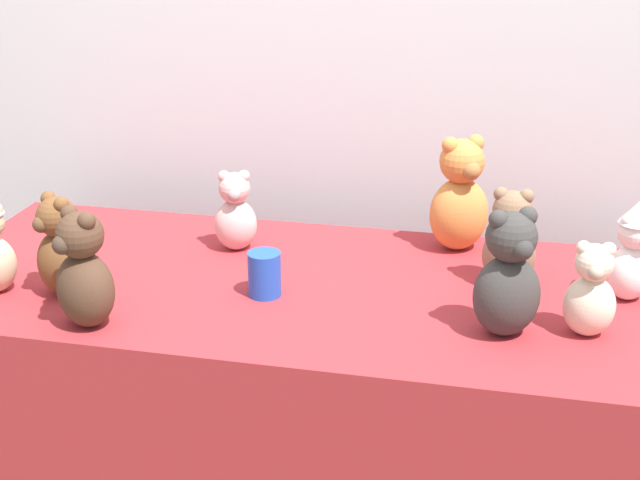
{
  "coord_description": "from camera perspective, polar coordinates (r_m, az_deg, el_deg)",
  "views": [
    {
      "loc": [
        0.43,
        -1.73,
        1.65
      ],
      "look_at": [
        0.0,
        0.25,
        0.84
      ],
      "focal_mm": 50.57,
      "sensor_mm": 36.0,
      "label": 1
    }
  ],
  "objects": [
    {
      "name": "wall_back",
      "position": [
        2.7,
        3.1,
        14.42
      ],
      "size": [
        7.0,
        0.08,
        2.6
      ],
      "primitive_type": "cube",
      "color": "silver",
      "rests_on": "ground_plane"
    },
    {
      "name": "display_table",
      "position": [
        2.41,
        0.0,
        -10.61
      ],
      "size": [
        2.0,
        0.82,
        0.72
      ],
      "primitive_type": "cube",
      "color": "maroon",
      "rests_on": "ground_plane"
    },
    {
      "name": "teddy_bear_mocha",
      "position": [
        2.23,
        11.93,
        -0.07
      ],
      "size": [
        0.13,
        0.12,
        0.25
      ],
      "rotation": [
        0.0,
        0.0,
        -0.04
      ],
      "color": "#7F6047",
      "rests_on": "display_table"
    },
    {
      "name": "teddy_bear_ginger",
      "position": [
        2.43,
        8.85,
        2.68
      ],
      "size": [
        0.21,
        0.2,
        0.32
      ],
      "rotation": [
        0.0,
        0.0,
        0.55
      ],
      "color": "#D17F3D",
      "rests_on": "display_table"
    },
    {
      "name": "teddy_bear_cream",
      "position": [
        2.04,
        16.77,
        -3.19
      ],
      "size": [
        0.12,
        0.1,
        0.22
      ],
      "rotation": [
        0.0,
        0.0,
        0.05
      ],
      "color": "beige",
      "rests_on": "display_table"
    },
    {
      "name": "teddy_bear_chestnut",
      "position": [
        2.23,
        -16.14,
        -0.51
      ],
      "size": [
        0.17,
        0.16,
        0.25
      ],
      "rotation": [
        0.0,
        0.0,
        -0.58
      ],
      "color": "brown",
      "rests_on": "display_table"
    },
    {
      "name": "teddy_bear_blush",
      "position": [
        2.42,
        -5.38,
        1.71
      ],
      "size": [
        0.14,
        0.12,
        0.22
      ],
      "rotation": [
        0.0,
        0.0,
        0.28
      ],
      "color": "beige",
      "rests_on": "display_table"
    },
    {
      "name": "teddy_bear_snow",
      "position": [
        2.24,
        19.19,
        -0.73
      ],
      "size": [
        0.15,
        0.14,
        0.25
      ],
      "rotation": [
        0.0,
        0.0,
        0.59
      ],
      "color": "white",
      "rests_on": "display_table"
    },
    {
      "name": "teddy_bear_charcoal",
      "position": [
        1.99,
        11.83,
        -2.32
      ],
      "size": [
        0.19,
        0.19,
        0.29
      ],
      "rotation": [
        0.0,
        0.0,
        0.52
      ],
      "color": "#383533",
      "rests_on": "display_table"
    },
    {
      "name": "teddy_bear_cocoa",
      "position": [
        2.05,
        -14.74,
        -1.99
      ],
      "size": [
        0.18,
        0.18,
        0.28
      ],
      "rotation": [
        0.0,
        0.0,
        -0.54
      ],
      "color": "#4C3323",
      "rests_on": "display_table"
    },
    {
      "name": "party_cup_blue",
      "position": [
        2.16,
        -3.53,
        -2.16
      ],
      "size": [
        0.08,
        0.08,
        0.11
      ],
      "primitive_type": "cylinder",
      "color": "blue",
      "rests_on": "display_table"
    }
  ]
}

